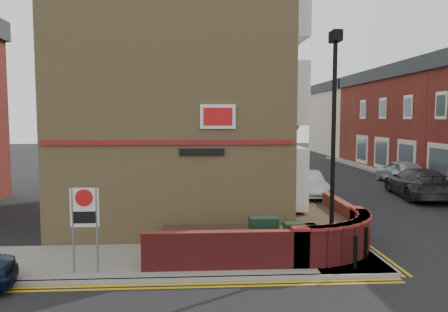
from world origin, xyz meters
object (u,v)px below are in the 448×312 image
utility_cabinet_large (264,238)px  zone_sign (85,214)px  silver_car_near (307,184)px  lamppost (333,145)px

utility_cabinet_large → zone_sign: zone_sign is taller
utility_cabinet_large → zone_sign: bearing=-170.3°
silver_car_near → lamppost: bearing=-101.7°
utility_cabinet_large → lamppost: bearing=-3.0°
zone_sign → silver_car_near: bearing=52.6°
zone_sign → silver_car_near: (8.60, 11.25, -1.00)m
utility_cabinet_large → silver_car_near: 11.15m
lamppost → zone_sign: size_ratio=2.86×
lamppost → utility_cabinet_large: size_ratio=5.25×
zone_sign → silver_car_near: size_ratio=0.56×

